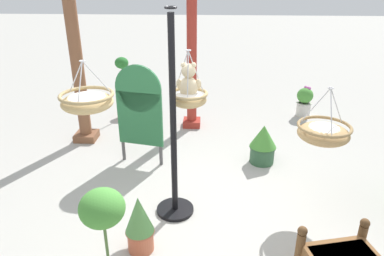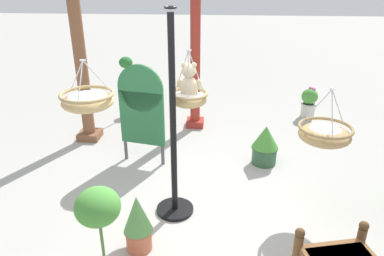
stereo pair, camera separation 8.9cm
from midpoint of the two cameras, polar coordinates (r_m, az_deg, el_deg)
name	(u,v)px [view 1 (the left image)]	position (r m, az deg, el deg)	size (l,w,h in m)	color
ground_plane	(194,211)	(4.41, -0.25, -13.08)	(40.00, 40.00, 0.00)	#ADAAA3
display_pole_central	(174,158)	(4.04, -3.50, -4.81)	(0.44, 0.44, 2.34)	black
hanging_basket_with_teddy	(189,98)	(4.00, -1.19, 4.76)	(0.43, 0.43, 0.63)	tan
teddy_bear	(189,83)	(3.97, -1.19, 7.20)	(0.28, 0.25, 0.40)	beige
hanging_basket_left_high	(87,101)	(3.88, -16.93, 4.11)	(0.56, 0.56, 0.53)	tan
hanging_basket_right_low	(324,132)	(4.28, 19.58, -0.67)	(0.60, 0.60, 0.64)	tan
greenhouse_pillar_left	(192,49)	(6.22, -0.46, 12.42)	(0.33, 0.33, 2.93)	#9E2D23
greenhouse_pillar_right	(76,58)	(5.95, -18.30, 10.56)	(0.37, 0.37, 2.90)	brown
potted_plant_flowering_red	(139,224)	(3.76, -9.03, -14.77)	(0.30, 0.30, 0.64)	#BC6042
potted_plant_bushy_green	(263,144)	(5.37, 10.72, -2.46)	(0.39, 0.39, 0.60)	#2D5638
potted_plant_small_succulent	(108,254)	(3.05, -14.09, -18.80)	(0.34, 0.34, 1.20)	#BC6042
potted_plant_conical_shrub	(124,89)	(7.00, -11.14, 6.09)	(0.25, 0.25, 1.17)	#AD563D
potted_plant_trailing_ivy	(304,101)	(7.33, 17.07, 4.12)	(0.31, 0.31, 0.60)	beige
display_sign_board	(139,107)	(5.12, -8.87, 3.28)	(0.67, 0.18, 1.48)	#286B3D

